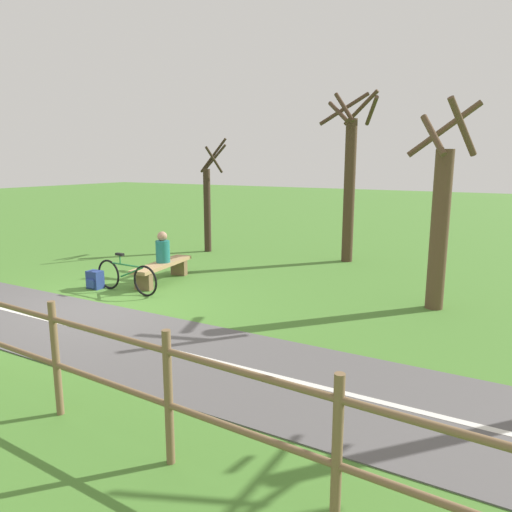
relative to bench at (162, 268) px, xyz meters
name	(u,v)px	position (x,y,z in m)	size (l,w,h in m)	color
ground_plane	(98,308)	(2.15, 0.28, -0.32)	(80.00, 80.00, 0.00)	#477A2D
paved_path	(255,372)	(3.08, 4.28, -0.31)	(2.40, 36.00, 0.02)	#565454
path_centre_line	(255,371)	(3.08, 4.28, -0.30)	(0.10, 32.00, 0.00)	silver
bench	(162,268)	(0.00, 0.00, 0.00)	(2.01, 0.71, 0.45)	#A88456
person_seated	(163,249)	(-0.05, -0.01, 0.45)	(0.36, 0.36, 0.72)	#1E6B66
bicycle	(126,277)	(1.08, -0.04, 0.03)	(0.10, 1.75, 0.83)	black
backpack	(95,280)	(1.19, -0.88, -0.13)	(0.28, 0.33, 0.39)	navy
fence_roadside	(243,412)	(5.16, 5.39, 0.43)	(0.62, 14.68, 1.29)	brown
tree_by_path	(440,218)	(-1.08, 5.78, 1.39)	(1.33, 1.32, 3.84)	brown
tree_far_right	(350,179)	(-4.40, 2.85, 1.94)	(1.65, 1.75, 4.60)	#473323
tree_mid_field	(208,203)	(-3.67, -1.33, 1.16)	(0.92, 0.95, 3.42)	#38281E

